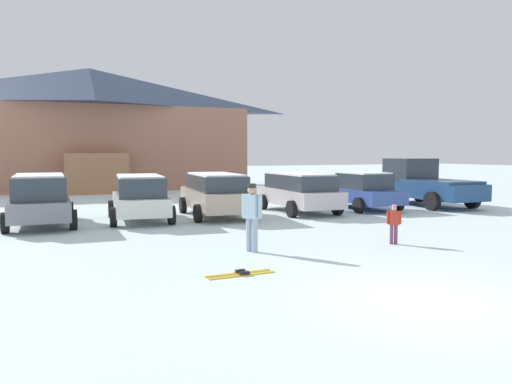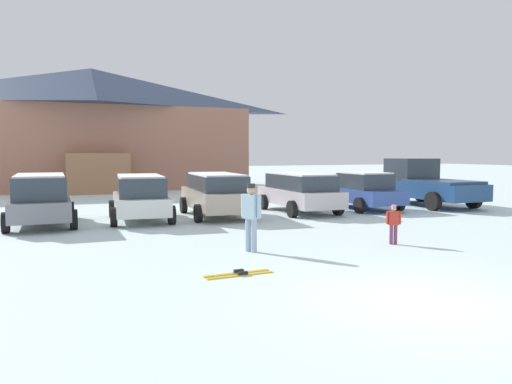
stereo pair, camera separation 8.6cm
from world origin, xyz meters
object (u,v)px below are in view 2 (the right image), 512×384
parked_grey_wagon (41,198)px  parked_blue_hatchback (363,190)px  pickup_truck (423,184)px  parked_beige_suv (216,193)px  parked_white_suv (140,196)px  skier_child_in_red_jacket (394,222)px  pair_of_skis (239,274)px  skier_adult_in_blue_parka (251,213)px  parked_silver_wagon (299,191)px  ski_lodge (92,128)px

parked_grey_wagon → parked_blue_hatchback: bearing=-1.0°
pickup_truck → parked_blue_hatchback: bearing=-176.6°
parked_beige_suv → parked_blue_hatchback: size_ratio=1.14×
parked_white_suv → parked_blue_hatchback: 9.44m
skier_child_in_red_jacket → pair_of_skis: 5.20m
parked_white_suv → skier_adult_in_blue_parka: bearing=-78.1°
parked_white_suv → skier_adult_in_blue_parka: size_ratio=2.57×
parked_beige_suv → parked_silver_wagon: (3.54, -0.11, -0.02)m
ski_lodge → skier_adult_in_blue_parka: 24.49m
parked_silver_wagon → skier_child_in_red_jacket: 7.39m
pickup_truck → pair_of_skis: bearing=-145.0°
skier_adult_in_blue_parka → parked_grey_wagon: bearing=124.3°
pickup_truck → pair_of_skis: pickup_truck is taller
parked_white_suv → pair_of_skis: size_ratio=3.01×
ski_lodge → parked_silver_wagon: bearing=-70.3°
parked_silver_wagon → parked_blue_hatchback: bearing=-1.9°
ski_lodge → parked_beige_suv: (2.74, -17.44, -3.19)m
parked_blue_hatchback → parked_grey_wagon: bearing=179.0°
parked_grey_wagon → parked_blue_hatchback: (12.69, -0.21, -0.11)m
parked_white_suv → parked_beige_suv: (2.87, 0.08, 0.01)m
parked_beige_suv → parked_blue_hatchback: parked_beige_suv is taller
pickup_truck → skier_adult_in_blue_parka: bearing=-149.4°
parked_silver_wagon → pair_of_skis: (-6.11, -8.73, -0.85)m
parked_white_suv → parked_beige_suv: parked_beige_suv is taller
parked_blue_hatchback → pickup_truck: 3.51m
parked_silver_wagon → pair_of_skis: 10.70m
parked_grey_wagon → pair_of_skis: 9.57m
parked_grey_wagon → pickup_truck: size_ratio=0.78×
parked_white_suv → pickup_truck: bearing=0.4°
parked_grey_wagon → skier_child_in_red_jacket: parked_grey_wagon is taller
parked_silver_wagon → skier_child_in_red_jacket: parked_silver_wagon is taller
pickup_truck → parked_silver_wagon: bearing=-179.1°
parked_grey_wagon → parked_beige_suv: parked_grey_wagon is taller
parked_silver_wagon → skier_adult_in_blue_parka: bearing=-126.7°
skier_child_in_red_jacket → ski_lodge: bearing=101.7°
parked_grey_wagon → parked_silver_wagon: parked_grey_wagon is taller
ski_lodge → skier_adult_in_blue_parka: (1.29, -24.26, -3.14)m
pickup_truck → skier_adult_in_blue_parka: (-11.52, -6.82, -0.05)m
skier_adult_in_blue_parka → pair_of_skis: skier_adult_in_blue_parka is taller
skier_child_in_red_jacket → pair_of_skis: skier_child_in_red_jacket is taller
parked_silver_wagon → pickup_truck: (6.53, 0.11, 0.12)m
ski_lodge → parked_blue_hatchback: (9.31, -17.65, -3.28)m
pair_of_skis → skier_adult_in_blue_parka: bearing=61.0°
pickup_truck → skier_child_in_red_jacket: pickup_truck is taller
parked_beige_suv → pair_of_skis: size_ratio=3.40×
parked_silver_wagon → pair_of_skis: bearing=-125.0°
parked_white_suv → pair_of_skis: bearing=-88.1°
pair_of_skis → parked_grey_wagon: bearing=111.8°
parked_silver_wagon → pickup_truck: bearing=0.9°
parked_white_suv → parked_blue_hatchback: bearing=-0.8°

